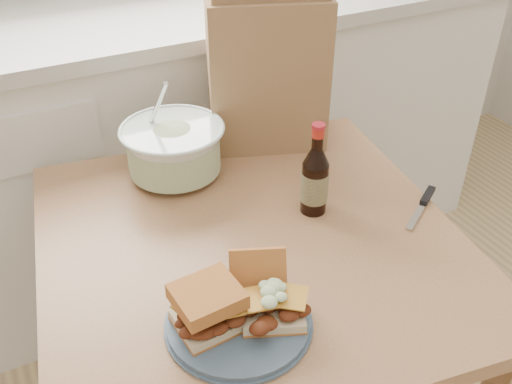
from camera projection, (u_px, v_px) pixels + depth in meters
name	position (u px, v px, depth m)	size (l,w,h in m)	color
cabinet_run	(155.00, 147.00, 1.94)	(2.50, 0.64, 0.94)	white
dining_table	(252.00, 275.00, 1.23)	(0.96, 0.96, 0.71)	#A7774E
plate	(238.00, 321.00, 0.98)	(0.25, 0.25, 0.02)	#43576C
sandwich_left	(208.00, 307.00, 0.94)	(0.11, 0.10, 0.08)	beige
sandwich_right	(267.00, 294.00, 0.98)	(0.13, 0.18, 0.09)	beige
coleslaw_bowl	(174.00, 151.00, 1.34)	(0.24, 0.24, 0.24)	white
beer_bottle	(315.00, 180.00, 1.21)	(0.06, 0.06, 0.21)	black
knife	(425.00, 201.00, 1.27)	(0.15, 0.11, 0.01)	silver
paper_bag	(267.00, 71.00, 1.41)	(0.29, 0.19, 0.38)	#9B6D4B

